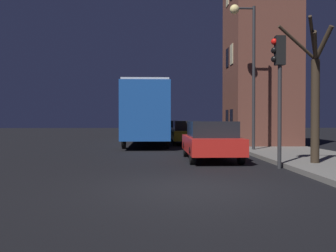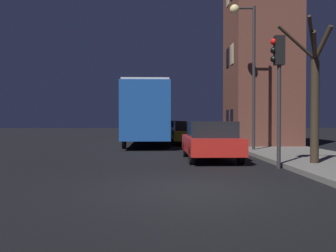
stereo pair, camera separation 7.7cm
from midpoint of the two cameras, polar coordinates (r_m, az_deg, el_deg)
name	(u,v)px [view 1 (the left image)]	position (r m, az deg, el deg)	size (l,w,h in m)	color
ground_plane	(192,188)	(8.52, 3.46, -9.35)	(120.00, 120.00, 0.00)	black
brick_building	(260,60)	(22.16, 13.76, 9.67)	(3.73, 4.57, 9.43)	brown
streetlamp	(246,50)	(17.88, 11.71, 11.27)	(1.19, 0.43, 6.65)	#28282B
traffic_light	(279,73)	(12.20, 16.35, 7.71)	(0.43, 0.24, 4.12)	#28282B
bare_tree	(315,95)	(12.70, 21.31, 4.42)	(1.66, 1.31, 4.39)	#2D2319
bus	(147,110)	(23.14, -3.32, 2.48)	(2.50, 10.53, 3.58)	#194793
car_near_lane	(211,140)	(14.10, 6.42, -2.15)	(1.85, 4.17, 1.46)	#B21E19
car_mid_lane	(186,132)	(23.22, 2.70, -0.97)	(1.74, 4.02, 1.44)	olive
car_far_lane	(179,129)	(30.34, 1.57, -0.45)	(1.83, 4.35, 1.44)	#B7BABF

